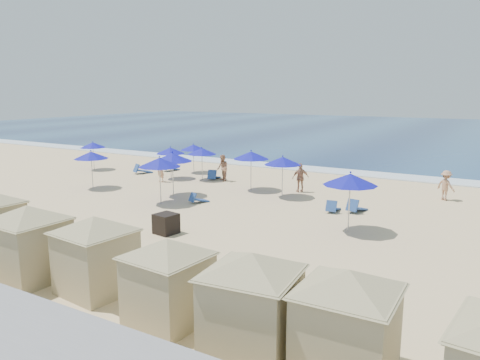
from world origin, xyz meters
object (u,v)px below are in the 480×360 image
at_px(cabana_2, 95,245).
at_px(beachgoer_3, 446,185).
at_px(umbrella_4, 170,151).
at_px(umbrella_8, 283,161).
at_px(umbrella_1, 91,155).
at_px(trash_bin, 166,224).
at_px(umbrella_7, 251,155).
at_px(umbrella_6, 160,162).
at_px(cabana_1, 29,233).
at_px(umbrella_2, 193,147).
at_px(umbrella_0, 93,145).
at_px(umbrella_9, 350,179).
at_px(umbrella_5, 202,151).
at_px(beachgoer_0, 161,170).
at_px(cabana_5, 347,310).
at_px(umbrella_3, 172,157).
at_px(cabana_4, 252,290).
at_px(cabana_3, 168,270).
at_px(beachgoer_1, 223,168).
at_px(beachgoer_2, 301,178).

height_order(cabana_2, beachgoer_3, cabana_2).
xyz_separation_m(umbrella_4, umbrella_8, (9.29, -1.24, 0.14)).
bearing_deg(umbrella_1, trash_bin, -26.50).
relative_size(cabana_2, umbrella_7, 1.66).
bearing_deg(cabana_2, umbrella_6, 120.73).
xyz_separation_m(cabana_1, beachgoer_3, (10.06, 19.22, -0.72)).
xyz_separation_m(cabana_2, umbrella_2, (-10.26, 18.88, 0.41)).
height_order(umbrella_0, umbrella_9, umbrella_9).
bearing_deg(trash_bin, umbrella_4, 136.64).
bearing_deg(umbrella_5, umbrella_2, 137.37).
relative_size(umbrella_1, umbrella_8, 0.99).
bearing_deg(umbrella_9, beachgoer_0, 162.41).
xyz_separation_m(cabana_5, umbrella_9, (-3.31, 10.38, 0.81)).
height_order(umbrella_7, beachgoer_0, umbrella_7).
bearing_deg(umbrella_3, umbrella_2, 117.76).
bearing_deg(trash_bin, cabana_4, -30.28).
bearing_deg(trash_bin, umbrella_6, 141.16).
xyz_separation_m(cabana_2, cabana_4, (5.73, -0.50, 0.04)).
bearing_deg(trash_bin, cabana_3, -41.29).
height_order(umbrella_5, umbrella_7, umbrella_7).
xyz_separation_m(umbrella_6, umbrella_9, (10.53, 0.19, 0.05)).
bearing_deg(umbrella_4, umbrella_6, -55.23).
distance_m(cabana_2, umbrella_9, 11.14).
height_order(cabana_5, umbrella_3, cabana_5).
relative_size(cabana_3, cabana_4, 0.94).
distance_m(beachgoer_1, beachgoer_2, 6.00).
distance_m(umbrella_4, umbrella_7, 6.80).
distance_m(cabana_5, umbrella_3, 18.87).
distance_m(umbrella_6, umbrella_8, 7.02).
relative_size(umbrella_6, umbrella_8, 1.07).
xyz_separation_m(cabana_5, umbrella_7, (-11.31, 15.81, 0.67)).
bearing_deg(umbrella_6, cabana_1, -72.37).
height_order(umbrella_4, umbrella_6, umbrella_6).
height_order(umbrella_2, umbrella_4, umbrella_4).
height_order(umbrella_5, beachgoer_2, umbrella_5).
bearing_deg(umbrella_6, umbrella_8, 44.15).
height_order(umbrella_8, beachgoer_1, umbrella_8).
xyz_separation_m(umbrella_3, umbrella_9, (11.17, -1.70, 0.04)).
distance_m(cabana_4, cabana_5, 2.23).
height_order(cabana_1, cabana_4, cabana_1).
xyz_separation_m(cabana_3, umbrella_8, (-3.96, 15.14, 0.68)).
xyz_separation_m(cabana_4, umbrella_6, (-11.62, 10.40, 0.74)).
bearing_deg(cabana_2, umbrella_4, 122.32).
bearing_deg(cabana_5, beachgoer_3, 91.50).
height_order(cabana_5, beachgoer_0, cabana_5).
relative_size(cabana_5, umbrella_7, 1.68).
relative_size(cabana_5, umbrella_1, 1.74).
bearing_deg(cabana_3, beachgoer_3, 77.21).
xyz_separation_m(cabana_3, beachgoer_0, (-13.05, 15.07, -0.66)).
bearing_deg(umbrella_0, umbrella_1, -42.67).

